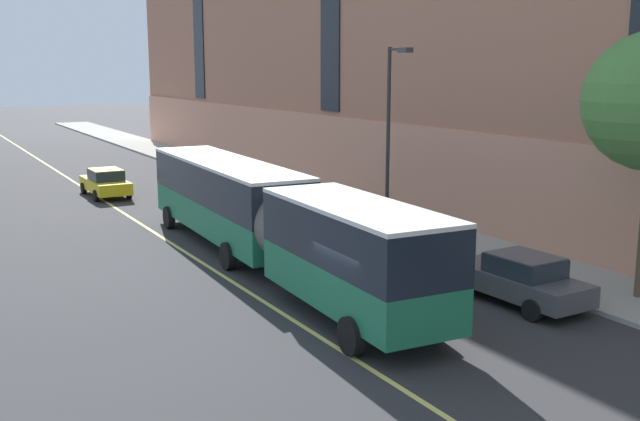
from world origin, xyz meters
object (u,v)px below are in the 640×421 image
object	(u,v)px
city_bus	(265,214)
parked_car_darkgray_0	(520,279)
taxi_cab	(106,183)
street_lamp	(391,123)
parked_car_silver_1	(279,197)
parked_car_silver_2	(370,228)

from	to	relation	value
city_bus	parked_car_darkgray_0	bearing A→B (deg)	-55.82
city_bus	taxi_cab	size ratio (longest dim) A/B	4.40
street_lamp	parked_car_silver_1	bearing A→B (deg)	103.86
parked_car_silver_1	street_lamp	size ratio (longest dim) A/B	0.58
parked_car_darkgray_0	parked_car_silver_2	world-z (taller)	same
parked_car_silver_1	parked_car_silver_2	size ratio (longest dim) A/B	0.96
city_bus	taxi_cab	world-z (taller)	city_bus
street_lamp	parked_car_silver_2	bearing A→B (deg)	-144.86
parked_car_silver_2	taxi_cab	world-z (taller)	same
city_bus	parked_car_silver_2	xyz separation A→B (m)	(5.06, 0.93, -1.23)
city_bus	street_lamp	distance (m)	7.73
city_bus	taxi_cab	xyz separation A→B (m)	(-1.25, 18.19, -1.23)
city_bus	parked_car_darkgray_0	size ratio (longest dim) A/B	4.38
parked_car_silver_1	city_bus	bearing A→B (deg)	-118.95
parked_car_darkgray_0	parked_car_silver_1	world-z (taller)	same
parked_car_darkgray_0	parked_car_silver_2	bearing A→B (deg)	89.77
parked_car_silver_2	street_lamp	size ratio (longest dim) A/B	0.61
parked_car_silver_2	street_lamp	distance (m)	4.61
parked_car_silver_2	city_bus	bearing A→B (deg)	-169.60
parked_car_darkgray_0	parked_car_silver_1	size ratio (longest dim) A/B	1.03
taxi_cab	street_lamp	size ratio (longest dim) A/B	0.60
parked_car_silver_2	street_lamp	bearing A→B (deg)	35.14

